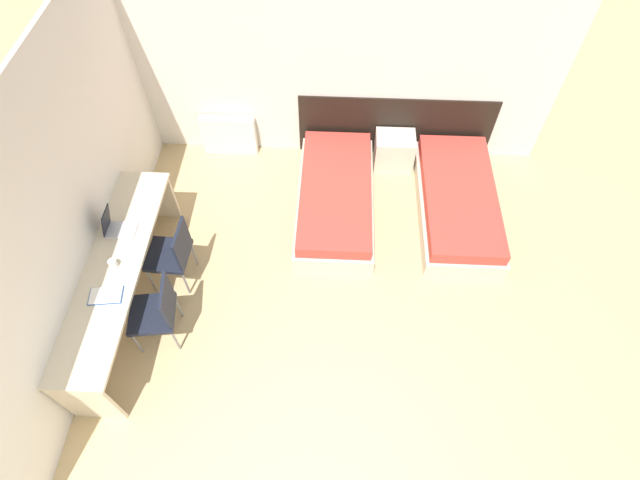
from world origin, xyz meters
TOP-DOWN VIEW (x-y plane):
  - wall_back at (0.00, 4.41)m, footprint 5.64×0.05m
  - wall_left at (-2.34, 2.19)m, footprint 0.05×5.38m
  - headboard_panel at (0.91, 4.37)m, footprint 2.56×0.03m
  - bed_near_window at (0.15, 3.34)m, footprint 0.94×2.00m
  - bed_near_door at (1.67, 3.34)m, footprint 0.94×2.00m
  - nightstand at (0.91, 4.15)m, footprint 0.51×0.38m
  - radiator at (-1.32, 4.29)m, footprint 0.73×0.12m
  - desk at (-2.04, 1.85)m, footprint 0.56×2.53m
  - chair_near_laptop at (-1.58, 2.20)m, footprint 0.47×0.47m
  - chair_near_notebook at (-1.58, 1.50)m, footprint 0.50×0.50m
  - laptop at (-2.10, 2.28)m, footprint 0.31×0.22m
  - open_notebook at (-2.00, 1.50)m, footprint 0.34×0.23m
  - mug at (-2.02, 1.84)m, footprint 0.08×0.08m

SIDE VIEW (x-z plane):
  - bed_near_window at x=0.15m, z-range -0.01..0.39m
  - bed_near_door at x=1.67m, z-range -0.01..0.39m
  - nightstand at x=0.91m, z-range 0.00..0.48m
  - radiator at x=-1.32m, z-range 0.00..0.58m
  - headboard_panel at x=0.91m, z-range 0.00..0.90m
  - chair_near_laptop at x=-1.58m, z-range 0.06..0.96m
  - chair_near_notebook at x=-1.58m, z-range 0.06..0.96m
  - desk at x=-2.04m, z-range 0.23..1.00m
  - open_notebook at x=-2.00m, z-range 0.77..0.79m
  - mug at x=-2.02m, z-range 0.77..0.86m
  - laptop at x=-2.10m, z-range 0.68..0.99m
  - wall_back at x=0.00m, z-range 0.00..2.70m
  - wall_left at x=-2.34m, z-range 0.00..2.70m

